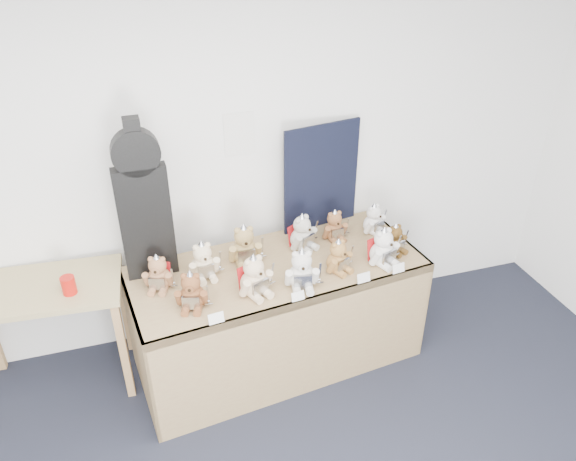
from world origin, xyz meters
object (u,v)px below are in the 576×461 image
object	(u,v)px
display_table	(282,293)
red_cup	(69,285)
teddy_back_centre_left	(245,246)
teddy_front_far_left	(192,292)
teddy_back_end	(374,220)
guitar_case	(143,203)
teddy_back_left	(203,262)
teddy_front_left	(255,277)
teddy_front_centre	(302,271)
teddy_front_far_right	(383,248)
teddy_front_end	(395,240)
teddy_back_centre_right	(303,234)
teddy_back_right	(335,226)
side_table	(44,303)
teddy_back_far_left	(158,274)
teddy_front_right	(338,257)

from	to	relation	value
display_table	red_cup	size ratio (longest dim) A/B	17.36
red_cup	teddy_back_centre_left	bearing A→B (deg)	1.04
teddy_front_far_left	teddy_back_end	size ratio (longest dim) A/B	1.10
guitar_case	teddy_back_left	distance (m)	0.53
teddy_front_left	teddy_back_left	xyz separation A→B (m)	(-0.27, 0.27, -0.01)
teddy_front_far_left	teddy_front_centre	size ratio (longest dim) A/B	0.91
teddy_front_far_right	teddy_front_end	size ratio (longest dim) A/B	1.26
teddy_front_centre	teddy_back_centre_left	xyz separation A→B (m)	(-0.28, 0.38, 0.00)
red_cup	teddy_back_end	bearing A→B (deg)	3.28
teddy_back_centre_right	teddy_back_right	distance (m)	0.26
side_table	teddy_front_far_right	xyz separation A→B (m)	(2.19, -0.39, 0.24)
teddy_back_right	teddy_back_end	xyz separation A→B (m)	(0.31, -0.00, 0.00)
teddy_back_centre_left	red_cup	bearing A→B (deg)	-176.40
teddy_back_end	red_cup	bearing A→B (deg)	155.59
teddy_front_left	teddy_back_far_left	distance (m)	0.61
teddy_front_far_right	teddy_back_left	world-z (taller)	teddy_front_far_right
teddy_front_left	teddy_back_left	distance (m)	0.38
display_table	red_cup	xyz separation A→B (m)	(-1.32, 0.17, 0.24)
guitar_case	teddy_front_far_left	size ratio (longest dim) A/B	3.87
teddy_back_centre_left	teddy_back_centre_right	bearing A→B (deg)	9.72
teddy_back_centre_left	teddy_front_right	bearing A→B (deg)	-23.93
teddy_front_centre	teddy_back_left	bearing A→B (deg)	163.77
side_table	teddy_front_centre	world-z (taller)	teddy_front_centre
teddy_front_left	teddy_back_left	size ratio (longest dim) A/B	1.07
teddy_front_right	red_cup	bearing A→B (deg)	147.33
teddy_front_left	teddy_back_centre_left	xyz separation A→B (m)	(0.02, 0.35, 0.00)
red_cup	teddy_back_left	distance (m)	0.83
guitar_case	teddy_front_end	bearing A→B (deg)	-9.94
red_cup	side_table	bearing A→B (deg)	146.08
display_table	teddy_front_end	distance (m)	0.86
teddy_front_far_left	teddy_front_right	xyz separation A→B (m)	(0.97, 0.09, -0.01)
guitar_case	teddy_back_centre_right	bearing A→B (deg)	-1.79
teddy_front_left	teddy_back_right	bearing A→B (deg)	11.27
teddy_back_left	teddy_back_right	world-z (taller)	teddy_back_left
teddy_front_left	teddy_back_end	xyz separation A→B (m)	(1.01, 0.45, -0.02)
teddy_front_far_right	teddy_back_right	world-z (taller)	teddy_front_far_right
teddy_front_left	teddy_back_right	world-z (taller)	teddy_front_left
display_table	teddy_back_right	distance (m)	0.63
side_table	teddy_front_centre	xyz separation A→B (m)	(1.59, -0.48, 0.24)
teddy_front_centre	teddy_back_left	distance (m)	0.64
teddy_back_left	teddy_back_right	xyz separation A→B (m)	(0.98, 0.19, -0.01)
teddy_front_left	teddy_front_right	world-z (taller)	teddy_front_left
teddy_front_centre	guitar_case	bearing A→B (deg)	164.57
teddy_front_far_right	teddy_back_far_left	bearing A→B (deg)	153.84
display_table	guitar_case	bearing A→B (deg)	156.08
teddy_front_left	teddy_front_end	bearing A→B (deg)	-12.24
display_table	side_table	bearing A→B (deg)	162.29
side_table	teddy_back_right	bearing A→B (deg)	3.93
teddy_front_far_right	teddy_back_centre_left	xyz separation A→B (m)	(-0.88, 0.29, 0.01)
teddy_back_centre_left	side_table	bearing A→B (deg)	177.92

